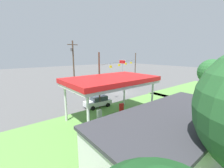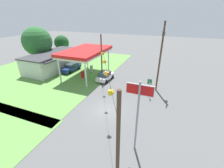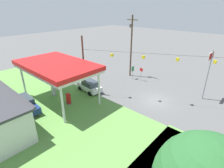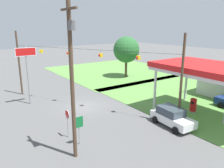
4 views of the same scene
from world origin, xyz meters
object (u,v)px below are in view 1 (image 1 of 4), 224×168
at_px(gas_station_canopy, 111,81).
at_px(stop_sign_roadside, 89,84).
at_px(stop_sign_overhead, 122,67).
at_px(tree_west_verge, 211,72).
at_px(car_at_pumps_rear, 131,126).
at_px(gas_station_store, 174,136).
at_px(fuel_pump_near, 121,109).
at_px(route_sign, 83,86).
at_px(utility_pole_main, 73,65).
at_px(car_at_pumps_front, 98,101).
at_px(fuel_pump_far, 99,116).

height_order(gas_station_canopy, stop_sign_roadside, gas_station_canopy).
xyz_separation_m(stop_sign_overhead, tree_west_verge, (-4.95, 18.98, 0.02)).
xyz_separation_m(stop_sign_roadside, tree_west_verge, (-15.40, 18.65, 3.32)).
distance_m(car_at_pumps_rear, stop_sign_roadside, 19.19).
distance_m(gas_station_store, fuel_pump_near, 9.97).
bearing_deg(stop_sign_roadside, gas_station_canopy, -108.56).
bearing_deg(stop_sign_roadside, stop_sign_overhead, 1.82).
relative_size(route_sign, utility_pole_main, 0.22).
xyz_separation_m(fuel_pump_near, car_at_pumps_rear, (2.84, 4.63, 0.17)).
bearing_deg(car_at_pumps_rear, gas_station_store, -88.21).
xyz_separation_m(gas_station_canopy, utility_pole_main, (-1.57, -14.49, 1.13)).
bearing_deg(tree_west_verge, utility_pole_main, -46.50).
bearing_deg(tree_west_verge, route_sign, -47.17).
bearing_deg(stop_sign_overhead, fuel_pump_near, 46.88).
height_order(gas_station_store, fuel_pump_near, gas_station_store).
height_order(car_at_pumps_rear, route_sign, route_sign).
bearing_deg(utility_pole_main, car_at_pumps_front, 86.74).
relative_size(stop_sign_roadside, stop_sign_overhead, 0.35).
bearing_deg(utility_pole_main, fuel_pump_far, 76.50).
xyz_separation_m(fuel_pump_near, utility_pole_main, (0.34, -14.49, 5.42)).
relative_size(gas_station_store, car_at_pumps_front, 3.15).
height_order(car_at_pumps_rear, utility_pole_main, utility_pole_main).
distance_m(fuel_pump_near, route_sign, 13.54).
bearing_deg(fuel_pump_far, tree_west_verge, 167.31).
height_order(fuel_pump_far, car_at_pumps_rear, car_at_pumps_rear).
bearing_deg(fuel_pump_near, fuel_pump_far, 0.00).
distance_m(fuel_pump_far, car_at_pumps_rear, 4.74).
bearing_deg(route_sign, utility_pole_main, -36.63).
xyz_separation_m(fuel_pump_far, tree_west_verge, (-21.92, 4.94, 4.38)).
distance_m(gas_station_canopy, fuel_pump_far, 4.69).
bearing_deg(stop_sign_roadside, utility_pole_main, 165.58).
relative_size(gas_station_canopy, stop_sign_roadside, 4.63).
height_order(fuel_pump_far, car_at_pumps_front, car_at_pumps_front).
distance_m(stop_sign_overhead, route_sign, 12.59).
height_order(gas_station_store, car_at_pumps_rear, gas_station_store).
height_order(stop_sign_roadside, route_sign, stop_sign_roadside).
height_order(stop_sign_roadside, utility_pole_main, utility_pole_main).
height_order(fuel_pump_near, car_at_pumps_rear, car_at_pumps_rear).
relative_size(stop_sign_roadside, route_sign, 1.04).
relative_size(gas_station_store, tree_west_verge, 1.88).
relative_size(car_at_pumps_rear, stop_sign_overhead, 0.73).
height_order(gas_station_canopy, utility_pole_main, utility_pole_main).
bearing_deg(tree_west_verge, gas_station_store, 12.12).
distance_m(gas_station_store, stop_sign_roadside, 23.84).
height_order(car_at_pumps_front, route_sign, route_sign).
bearing_deg(car_at_pumps_rear, stop_sign_roadside, 76.10).
relative_size(car_at_pumps_front, route_sign, 1.88).
height_order(fuel_pump_near, car_at_pumps_front, car_at_pumps_front).
distance_m(gas_station_canopy, tree_west_verge, 20.61).
bearing_deg(gas_station_canopy, fuel_pump_far, -0.05).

